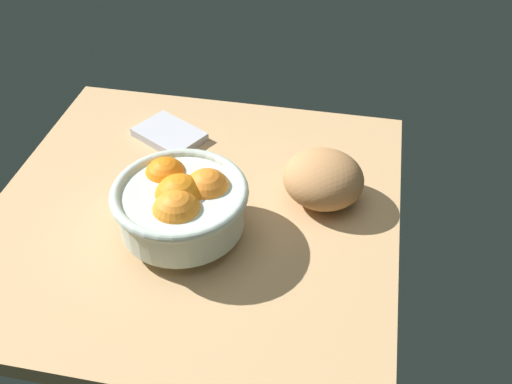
% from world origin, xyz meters
% --- Properties ---
extents(ground_plane, '(0.66, 0.65, 0.03)m').
position_xyz_m(ground_plane, '(0.00, 0.00, -0.01)').
color(ground_plane, tan).
extents(fruit_bowl, '(0.20, 0.20, 0.11)m').
position_xyz_m(fruit_bowl, '(0.00, -0.05, 0.06)').
color(fruit_bowl, silver).
rests_on(fruit_bowl, ground).
extents(bread_loaf, '(0.15, 0.15, 0.09)m').
position_xyz_m(bread_loaf, '(0.20, 0.06, 0.04)').
color(bread_loaf, '#BA814F').
rests_on(bread_loaf, ground).
extents(napkin_folded, '(0.15, 0.13, 0.02)m').
position_xyz_m(napkin_folded, '(-0.10, 0.18, 0.01)').
color(napkin_folded, '#B5B6C1').
rests_on(napkin_folded, ground).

